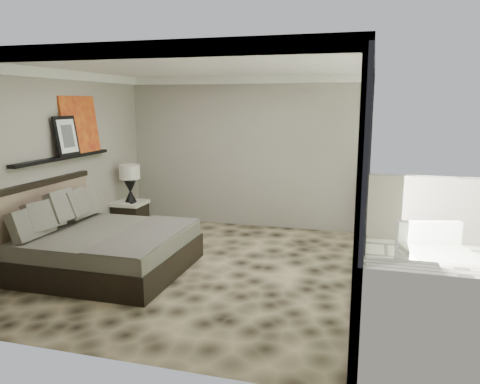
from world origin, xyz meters
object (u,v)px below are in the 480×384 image
(table_lamp, at_px, (130,178))
(bed, at_px, (102,246))
(nightstand, at_px, (130,214))
(lounger, at_px, (450,274))

(table_lamp, bearing_deg, bed, -71.75)
(bed, bearing_deg, nightstand, 108.91)
(lounger, bearing_deg, bed, 171.80)
(nightstand, height_order, table_lamp, table_lamp)
(bed, distance_m, table_lamp, 2.26)
(bed, xyz_separation_m, table_lamp, (-0.68, 2.07, 0.61))
(nightstand, relative_size, table_lamp, 0.82)
(table_lamp, relative_size, lounger, 0.35)
(table_lamp, xyz_separation_m, lounger, (5.27, -1.52, -0.74))
(nightstand, bearing_deg, lounger, -18.71)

